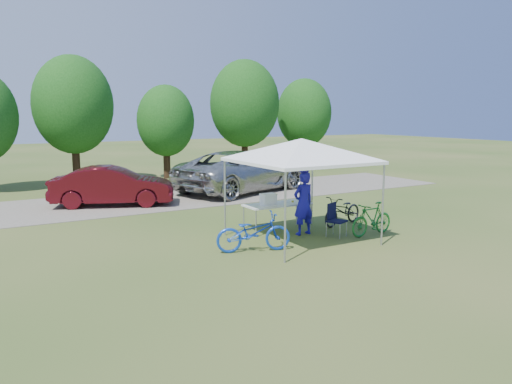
{
  "coord_description": "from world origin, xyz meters",
  "views": [
    {
      "loc": [
        -7.65,
        -10.66,
        3.39
      ],
      "look_at": [
        -0.21,
        2.0,
        1.05
      ],
      "focal_mm": 35.0,
      "sensor_mm": 36.0,
      "label": 1
    }
  ],
  "objects_px": {
    "bike_blue": "(254,232)",
    "minivan": "(243,171)",
    "bike_green": "(372,219)",
    "folding_chair": "(334,217)",
    "cyclist": "(303,203)",
    "sedan": "(113,186)",
    "cooler": "(268,199)",
    "folding_table": "(277,205)",
    "bike_dark": "(343,211)"
  },
  "relations": [
    {
      "from": "bike_blue",
      "to": "minivan",
      "type": "distance_m",
      "value": 9.56
    },
    {
      "from": "bike_green",
      "to": "bike_blue",
      "type": "bearing_deg",
      "value": -98.87
    },
    {
      "from": "folding_chair",
      "to": "minivan",
      "type": "distance_m",
      "value": 8.4
    },
    {
      "from": "folding_chair",
      "to": "minivan",
      "type": "height_order",
      "value": "minivan"
    },
    {
      "from": "cyclist",
      "to": "sedan",
      "type": "height_order",
      "value": "cyclist"
    },
    {
      "from": "cooler",
      "to": "bike_green",
      "type": "bearing_deg",
      "value": -38.33
    },
    {
      "from": "folding_table",
      "to": "cooler",
      "type": "relative_size",
      "value": 4.48
    },
    {
      "from": "bike_blue",
      "to": "folding_table",
      "type": "bearing_deg",
      "value": -29.9
    },
    {
      "from": "bike_blue",
      "to": "bike_green",
      "type": "xyz_separation_m",
      "value": [
        3.66,
        -0.26,
        -0.02
      ]
    },
    {
      "from": "cyclist",
      "to": "bike_blue",
      "type": "xyz_separation_m",
      "value": [
        -2.08,
        -0.81,
        -0.4
      ]
    },
    {
      "from": "folding_chair",
      "to": "bike_dark",
      "type": "bearing_deg",
      "value": 16.59
    },
    {
      "from": "bike_green",
      "to": "sedan",
      "type": "height_order",
      "value": "sedan"
    },
    {
      "from": "cyclist",
      "to": "bike_dark",
      "type": "distance_m",
      "value": 1.84
    },
    {
      "from": "bike_green",
      "to": "sedan",
      "type": "bearing_deg",
      "value": -153.3
    },
    {
      "from": "folding_table",
      "to": "minivan",
      "type": "distance_m",
      "value": 7.44
    },
    {
      "from": "bike_blue",
      "to": "bike_green",
      "type": "distance_m",
      "value": 3.67
    },
    {
      "from": "bike_dark",
      "to": "minivan",
      "type": "relative_size",
      "value": 0.27
    },
    {
      "from": "minivan",
      "to": "sedan",
      "type": "height_order",
      "value": "minivan"
    },
    {
      "from": "bike_dark",
      "to": "sedan",
      "type": "distance_m",
      "value": 8.53
    },
    {
      "from": "cyclist",
      "to": "bike_green",
      "type": "xyz_separation_m",
      "value": [
        1.58,
        -1.06,
        -0.42
      ]
    },
    {
      "from": "folding_table",
      "to": "cyclist",
      "type": "bearing_deg",
      "value": -62.3
    },
    {
      "from": "bike_green",
      "to": "sedan",
      "type": "distance_m",
      "value": 9.61
    },
    {
      "from": "bike_blue",
      "to": "bike_green",
      "type": "bearing_deg",
      "value": -76.23
    },
    {
      "from": "bike_blue",
      "to": "bike_green",
      "type": "relative_size",
      "value": 1.2
    },
    {
      "from": "folding_chair",
      "to": "bike_green",
      "type": "distance_m",
      "value": 1.06
    },
    {
      "from": "sedan",
      "to": "minivan",
      "type": "bearing_deg",
      "value": -62.41
    },
    {
      "from": "bike_green",
      "to": "folding_table",
      "type": "bearing_deg",
      "value": -137.31
    },
    {
      "from": "bike_green",
      "to": "bike_dark",
      "type": "bearing_deg",
      "value": 168.35
    },
    {
      "from": "cyclist",
      "to": "sedan",
      "type": "xyz_separation_m",
      "value": [
        -3.45,
        7.12,
        -0.15
      ]
    },
    {
      "from": "cyclist",
      "to": "bike_green",
      "type": "distance_m",
      "value": 1.95
    },
    {
      "from": "bike_blue",
      "to": "sedan",
      "type": "distance_m",
      "value": 8.05
    },
    {
      "from": "bike_dark",
      "to": "minivan",
      "type": "distance_m",
      "value": 7.34
    },
    {
      "from": "folding_table",
      "to": "folding_chair",
      "type": "bearing_deg",
      "value": -51.12
    },
    {
      "from": "folding_chair",
      "to": "cyclist",
      "type": "height_order",
      "value": "cyclist"
    },
    {
      "from": "cyclist",
      "to": "minivan",
      "type": "height_order",
      "value": "minivan"
    },
    {
      "from": "folding_table",
      "to": "bike_blue",
      "type": "xyz_separation_m",
      "value": [
        -1.7,
        -1.54,
        -0.27
      ]
    },
    {
      "from": "folding_chair",
      "to": "sedan",
      "type": "xyz_separation_m",
      "value": [
        -4.11,
        7.68,
        0.2
      ]
    },
    {
      "from": "folding_chair",
      "to": "folding_table",
      "type": "bearing_deg",
      "value": 105.31
    },
    {
      "from": "folding_table",
      "to": "sedan",
      "type": "bearing_deg",
      "value": 115.63
    },
    {
      "from": "folding_table",
      "to": "bike_dark",
      "type": "relative_size",
      "value": 1.15
    },
    {
      "from": "bike_green",
      "to": "minivan",
      "type": "bearing_deg",
      "value": 170.33
    },
    {
      "from": "cooler",
      "to": "bike_green",
      "type": "relative_size",
      "value": 0.28
    },
    {
      "from": "cooler",
      "to": "cyclist",
      "type": "xyz_separation_m",
      "value": [
        0.69,
        -0.74,
        -0.07
      ]
    },
    {
      "from": "cyclist",
      "to": "bike_dark",
      "type": "bearing_deg",
      "value": -171.27
    },
    {
      "from": "folding_chair",
      "to": "bike_dark",
      "type": "distance_m",
      "value": 1.44
    },
    {
      "from": "bike_green",
      "to": "bike_dark",
      "type": "relative_size",
      "value": 0.91
    },
    {
      "from": "cooler",
      "to": "bike_dark",
      "type": "xyz_separation_m",
      "value": [
        2.45,
        -0.37,
        -0.52
      ]
    },
    {
      "from": "cooler",
      "to": "bike_dark",
      "type": "bearing_deg",
      "value": -8.59
    },
    {
      "from": "folding_table",
      "to": "bike_blue",
      "type": "relative_size",
      "value": 1.05
    },
    {
      "from": "bike_green",
      "to": "cyclist",
      "type": "bearing_deg",
      "value": -128.79
    }
  ]
}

